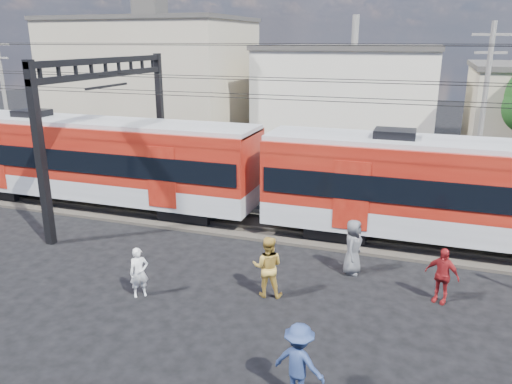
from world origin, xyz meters
TOP-DOWN VIEW (x-y plane):
  - ground at (0.00, 0.00)m, footprint 120.00×120.00m
  - track_bed at (0.00, 8.00)m, footprint 70.00×3.40m
  - rail_near at (0.00, 7.25)m, footprint 70.00×0.12m
  - rail_far at (0.00, 8.75)m, footprint 70.00×0.12m
  - commuter_train at (5.85, 8.00)m, footprint 50.30×3.08m
  - catenary at (-8.65, 8.00)m, footprint 70.00×9.30m
  - building_west at (-17.00, 24.00)m, footprint 14.28×10.20m
  - building_midwest at (-2.00, 27.00)m, footprint 12.24×12.24m
  - utility_pole_mid at (6.00, 15.00)m, footprint 1.80×0.24m
  - utility_pole_west at (-22.00, 14.00)m, footprint 1.80×0.24m
  - pedestrian_a at (-4.43, 0.98)m, footprint 0.68×0.67m
  - pedestrian_b at (-0.69, 2.30)m, footprint 1.07×0.90m
  - pedestrian_c at (1.39, -1.95)m, footprint 1.31×0.93m
  - pedestrian_d at (4.39, 3.64)m, footprint 1.12×0.76m
  - pedestrian_e at (1.57, 4.73)m, footprint 0.71×1.00m

SIDE VIEW (x-z plane):
  - ground at x=0.00m, z-range 0.00..0.00m
  - track_bed at x=0.00m, z-range 0.00..0.12m
  - rail_near at x=0.00m, z-range 0.12..0.24m
  - rail_far at x=0.00m, z-range 0.12..0.24m
  - pedestrian_a at x=-4.43m, z-range 0.00..1.59m
  - pedestrian_d at x=4.39m, z-range 0.00..1.76m
  - pedestrian_c at x=1.39m, z-range 0.00..1.85m
  - pedestrian_e at x=1.57m, z-range 0.00..1.93m
  - pedestrian_b at x=-0.69m, z-range 0.00..1.96m
  - commuter_train at x=5.85m, z-range 0.31..4.49m
  - building_midwest at x=-2.00m, z-range 0.01..7.31m
  - utility_pole_west at x=-22.00m, z-range 0.28..8.28m
  - utility_pole_mid at x=6.00m, z-range 0.28..8.78m
  - building_west at x=-17.00m, z-range 0.01..9.31m
  - catenary at x=-8.65m, z-range 1.38..8.89m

